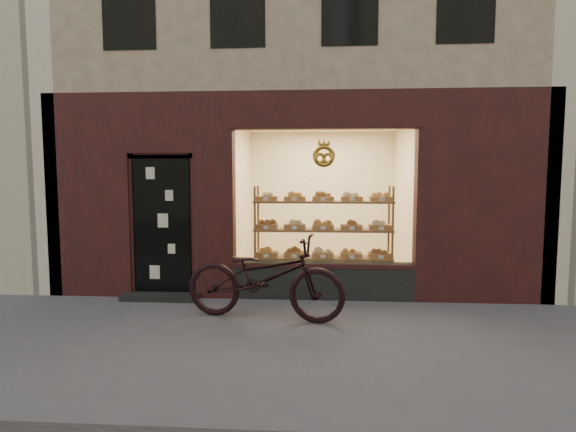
{
  "coord_description": "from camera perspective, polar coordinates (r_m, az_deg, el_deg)",
  "views": [
    {
      "loc": [
        0.37,
        -4.6,
        1.86
      ],
      "look_at": [
        -0.07,
        2.0,
        1.27
      ],
      "focal_mm": 28.0,
      "sensor_mm": 36.0,
      "label": 1
    }
  ],
  "objects": [
    {
      "name": "bakery_building",
      "position": [
        10.57,
        1.99,
        25.74
      ],
      "size": [
        7.2,
        7.28,
        9.0
      ],
      "color": "#421716",
      "rests_on": "ground"
    },
    {
      "name": "ground",
      "position": [
        4.98,
        -0.72,
        -16.85
      ],
      "size": [
        90.0,
        90.0,
        0.0
      ],
      "primitive_type": "plane",
      "color": "#515151"
    },
    {
      "name": "bicycle",
      "position": [
        5.87,
        -3.03,
        -7.76
      ],
      "size": [
        2.2,
        1.07,
        1.11
      ],
      "primitive_type": "imported",
      "rotation": [
        0.0,
        0.0,
        1.4
      ],
      "color": "black",
      "rests_on": "ground"
    },
    {
      "name": "display_shelf",
      "position": [
        7.22,
        4.45,
        -2.73
      ],
      "size": [
        2.2,
        0.45,
        1.7
      ],
      "color": "brown",
      "rests_on": "ground"
    }
  ]
}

